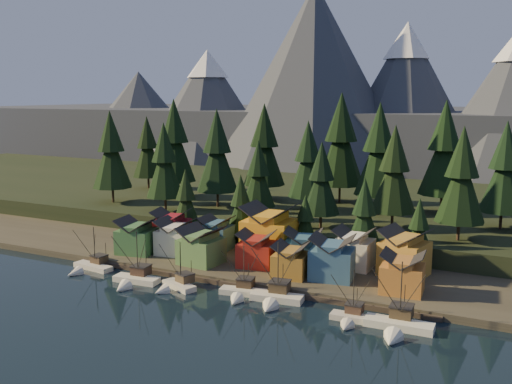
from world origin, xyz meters
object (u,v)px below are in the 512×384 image
at_px(house_front_0, 137,235).
at_px(house_back_1, 216,232).
at_px(boat_5, 351,311).
at_px(boat_6, 398,318).
at_px(boat_2, 175,279).
at_px(boat_3, 241,286).
at_px(boat_0, 89,262).
at_px(boat_4, 275,290).
at_px(house_back_0, 171,227).
at_px(house_front_1, 176,236).
at_px(boat_1, 133,273).

height_order(house_front_0, house_back_1, house_front_0).
relative_size(boat_5, boat_6, 0.78).
xyz_separation_m(boat_2, house_back_1, (-4.76, 24.90, 3.57)).
height_order(boat_5, house_front_0, house_front_0).
distance_m(boat_3, house_back_1, 29.49).
relative_size(boat_0, boat_4, 0.88).
relative_size(boat_6, house_back_0, 1.29).
height_order(boat_3, boat_6, boat_6).
bearing_deg(boat_2, boat_3, 29.94).
xyz_separation_m(boat_4, house_front_1, (-32.45, 15.40, 3.36)).
xyz_separation_m(boat_1, boat_5, (46.03, 0.24, -0.29)).
distance_m(boat_6, house_front_1, 58.93).
relative_size(boat_2, boat_3, 0.98).
xyz_separation_m(boat_0, boat_1, (14.59, -3.10, 0.38)).
distance_m(boat_4, house_front_1, 36.07).
xyz_separation_m(boat_2, house_front_1, (-11.42, 17.34, 3.72)).
bearing_deg(house_front_1, boat_0, -135.22).
bearing_deg(boat_3, boat_6, -15.57).
bearing_deg(house_front_0, house_back_0, 58.05).
xyz_separation_m(boat_3, house_back_1, (-18.52, 22.66, 3.62)).
height_order(boat_2, house_back_1, boat_2).
bearing_deg(house_back_0, boat_5, -37.88).
bearing_deg(house_back_1, boat_0, -132.50).
relative_size(boat_1, boat_4, 0.95).
relative_size(boat_1, boat_2, 1.13).
distance_m(boat_0, boat_5, 60.69).
height_order(boat_4, house_front_0, boat_4).
bearing_deg(boat_6, boat_4, 171.25).
bearing_deg(house_back_1, boat_3, -52.87).
distance_m(boat_3, boat_5, 22.89).
distance_m(house_front_0, house_back_0, 9.56).
bearing_deg(house_back_1, boat_1, -102.66).
height_order(boat_3, house_front_1, house_front_1).
xyz_separation_m(boat_3, house_back_0, (-30.00, 20.45, 4.18)).
xyz_separation_m(boat_1, house_back_1, (4.82, 25.93, 3.38)).
relative_size(boat_0, house_front_1, 1.29).
distance_m(boat_4, boat_6, 23.61).
bearing_deg(boat_5, house_front_0, 164.28).
bearing_deg(boat_4, house_back_1, 131.69).
bearing_deg(boat_5, house_back_1, 146.94).
xyz_separation_m(boat_1, boat_2, (9.58, 1.04, -0.18)).
bearing_deg(boat_3, boat_5, -16.91).
bearing_deg(house_front_0, boat_6, -21.66).
xyz_separation_m(boat_0, house_back_1, (19.41, 22.84, 3.76)).
relative_size(boat_1, boat_3, 1.10).
relative_size(boat_3, house_front_1, 1.25).
distance_m(boat_0, boat_3, 37.93).
relative_size(boat_4, house_front_0, 1.35).
bearing_deg(boat_2, boat_1, -153.13).
height_order(boat_6, house_back_1, boat_6).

